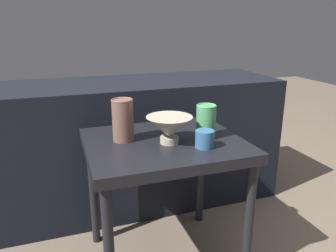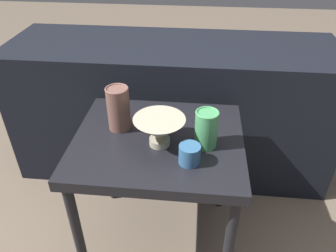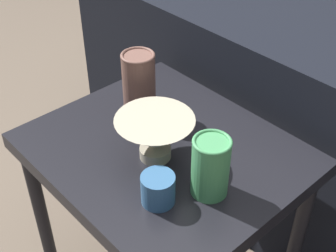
# 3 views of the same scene
# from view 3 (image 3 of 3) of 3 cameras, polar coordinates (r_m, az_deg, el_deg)

# --- Properties ---
(table) EXTENTS (0.60, 0.51, 0.55)m
(table) POSITION_cam_3_polar(r_m,az_deg,el_deg) (1.13, -0.42, -5.30)
(table) COLOR black
(table) RESTS_ON ground_plane
(couch_backdrop) EXTENTS (1.59, 0.50, 0.69)m
(couch_backdrop) POSITION_cam_3_polar(r_m,az_deg,el_deg) (1.55, 14.85, 0.50)
(couch_backdrop) COLOR black
(couch_backdrop) RESTS_ON ground_plane
(bowl) EXTENTS (0.17, 0.17, 0.10)m
(bowl) POSITION_cam_3_polar(r_m,az_deg,el_deg) (1.02, -1.60, -1.08)
(bowl) COLOR #B2A88E
(bowl) RESTS_ON table
(vase_textured_left) EXTENTS (0.08, 0.08, 0.16)m
(vase_textured_left) POSITION_cam_3_polar(r_m,az_deg,el_deg) (1.15, -3.56, 5.25)
(vase_textured_left) COLOR brown
(vase_textured_left) RESTS_ON table
(vase_colorful_right) EXTENTS (0.08, 0.08, 0.13)m
(vase_colorful_right) POSITION_cam_3_polar(r_m,az_deg,el_deg) (0.93, 5.21, -4.87)
(vase_colorful_right) COLOR #47995B
(vase_colorful_right) RESTS_ON table
(cup) EXTENTS (0.07, 0.07, 0.07)m
(cup) POSITION_cam_3_polar(r_m,az_deg,el_deg) (0.94, -1.23, -7.69)
(cup) COLOR #33608E
(cup) RESTS_ON table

